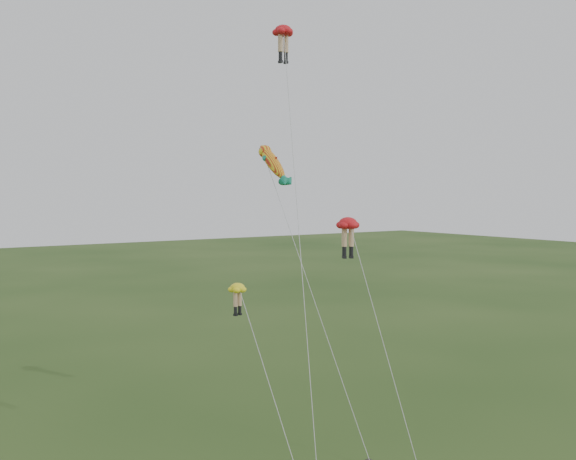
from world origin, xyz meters
TOP-DOWN VIEW (x-y plane):
  - legs_kite_red_high at (1.32, 7.69)m, footprint 5.19×10.29m
  - legs_kite_red_mid at (2.93, 3.56)m, footprint 1.77×7.54m
  - legs_kite_yellow at (-4.27, 3.21)m, footprint 1.16×6.23m
  - fish_kite at (2.71, 11.09)m, footprint 2.08×12.96m

SIDE VIEW (x-z plane):
  - legs_kite_yellow at x=-4.27m, z-range 3.89..13.22m
  - legs_kite_red_mid at x=2.93m, z-range 5.50..17.94m
  - fish_kite at x=2.71m, z-range 7.10..24.36m
  - legs_kite_red_high at x=1.32m, z-range 10.82..34.53m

